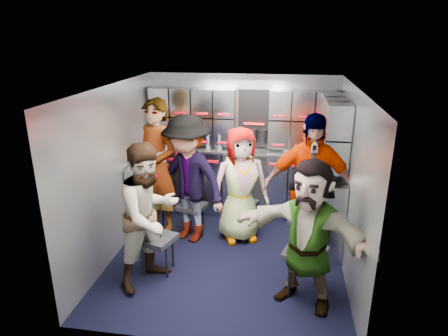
# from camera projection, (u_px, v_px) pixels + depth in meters

# --- Properties ---
(floor) EXTENTS (3.00, 3.00, 0.00)m
(floor) POSITION_uv_depth(u_px,v_px,m) (227.00, 256.00, 5.02)
(floor) COLOR black
(floor) RESTS_ON ground
(wall_back) EXTENTS (2.80, 0.04, 2.10)m
(wall_back) POSITION_uv_depth(u_px,v_px,m) (242.00, 144.00, 6.08)
(wall_back) COLOR #939AA1
(wall_back) RESTS_ON ground
(wall_left) EXTENTS (0.04, 3.00, 2.10)m
(wall_left) POSITION_uv_depth(u_px,v_px,m) (115.00, 172.00, 4.88)
(wall_left) COLOR #939AA1
(wall_left) RESTS_ON ground
(wall_right) EXTENTS (0.04, 3.00, 2.10)m
(wall_right) POSITION_uv_depth(u_px,v_px,m) (351.00, 185.00, 4.47)
(wall_right) COLOR #939AA1
(wall_right) RESTS_ON ground
(ceiling) EXTENTS (2.80, 3.00, 0.02)m
(ceiling) POSITION_uv_depth(u_px,v_px,m) (228.00, 88.00, 4.33)
(ceiling) COLOR silver
(ceiling) RESTS_ON wall_back
(cart_bank_back) EXTENTS (2.68, 0.38, 0.99)m
(cart_bank_back) POSITION_uv_depth(u_px,v_px,m) (240.00, 183.00, 6.06)
(cart_bank_back) COLOR #9AA1AA
(cart_bank_back) RESTS_ON ground
(cart_bank_left) EXTENTS (0.38, 0.76, 0.99)m
(cart_bank_left) POSITION_uv_depth(u_px,v_px,m) (149.00, 197.00, 5.56)
(cart_bank_left) COLOR #9AA1AA
(cart_bank_left) RESTS_ON ground
(counter) EXTENTS (2.68, 0.42, 0.03)m
(counter) POSITION_uv_depth(u_px,v_px,m) (240.00, 150.00, 5.89)
(counter) COLOR #B6B9BE
(counter) RESTS_ON cart_bank_back
(locker_bank_back) EXTENTS (2.68, 0.28, 0.82)m
(locker_bank_back) POSITION_uv_depth(u_px,v_px,m) (241.00, 118.00, 5.79)
(locker_bank_back) COLOR #9AA1AA
(locker_bank_back) RESTS_ON wall_back
(locker_bank_right) EXTENTS (0.28, 1.00, 0.82)m
(locker_bank_right) POSITION_uv_depth(u_px,v_px,m) (334.00, 132.00, 5.00)
(locker_bank_right) COLOR #9AA1AA
(locker_bank_right) RESTS_ON wall_right
(right_cabinet) EXTENTS (0.28, 1.20, 1.00)m
(right_cabinet) POSITION_uv_depth(u_px,v_px,m) (328.00, 207.00, 5.23)
(right_cabinet) COLOR #9AA1AA
(right_cabinet) RESTS_ON ground
(coffee_niche) EXTENTS (0.46, 0.16, 0.84)m
(coffee_niche) POSITION_uv_depth(u_px,v_px,m) (254.00, 119.00, 5.83)
(coffee_niche) COLOR black
(coffee_niche) RESTS_ON wall_back
(red_latch_strip) EXTENTS (2.60, 0.02, 0.03)m
(red_latch_strip) POSITION_uv_depth(u_px,v_px,m) (239.00, 163.00, 5.75)
(red_latch_strip) COLOR #AC0316
(red_latch_strip) RESTS_ON cart_bank_back
(jump_seat_near_left) EXTENTS (0.48, 0.47, 0.46)m
(jump_seat_near_left) POSITION_uv_depth(u_px,v_px,m) (157.00, 240.00, 4.60)
(jump_seat_near_left) COLOR black
(jump_seat_near_left) RESTS_ON ground
(jump_seat_mid_left) EXTENTS (0.43, 0.42, 0.42)m
(jump_seat_mid_left) POSITION_uv_depth(u_px,v_px,m) (192.00, 208.00, 5.52)
(jump_seat_mid_left) COLOR black
(jump_seat_mid_left) RESTS_ON ground
(jump_seat_center) EXTENTS (0.48, 0.47, 0.45)m
(jump_seat_center) POSITION_uv_depth(u_px,v_px,m) (241.00, 205.00, 5.52)
(jump_seat_center) COLOR black
(jump_seat_center) RESTS_ON ground
(jump_seat_mid_right) EXTENTS (0.47, 0.46, 0.42)m
(jump_seat_mid_right) POSITION_uv_depth(u_px,v_px,m) (305.00, 223.00, 5.07)
(jump_seat_mid_right) COLOR black
(jump_seat_mid_right) RESTS_ON ground
(jump_seat_near_right) EXTENTS (0.52, 0.51, 0.50)m
(jump_seat_near_right) POSITION_uv_depth(u_px,v_px,m) (305.00, 255.00, 4.22)
(jump_seat_near_right) COLOR black
(jump_seat_near_right) RESTS_ON ground
(attendant_standing) EXTENTS (0.81, 0.70, 1.87)m
(attendant_standing) POSITION_uv_depth(u_px,v_px,m) (157.00, 167.00, 5.40)
(attendant_standing) COLOR black
(attendant_standing) RESTS_ON ground
(attendant_arc_a) EXTENTS (0.93, 0.99, 1.62)m
(attendant_arc_a) POSITION_uv_depth(u_px,v_px,m) (150.00, 215.00, 4.29)
(attendant_arc_a) COLOR black
(attendant_arc_a) RESTS_ON ground
(attendant_arc_b) EXTENTS (1.26, 1.02, 1.71)m
(attendant_arc_b) POSITION_uv_depth(u_px,v_px,m) (188.00, 180.00, 5.19)
(attendant_arc_b) COLOR black
(attendant_arc_b) RESTS_ON ground
(attendant_arc_c) EXTENTS (0.88, 0.74, 1.55)m
(attendant_arc_c) POSITION_uv_depth(u_px,v_px,m) (240.00, 185.00, 5.23)
(attendant_arc_c) COLOR black
(attendant_arc_c) RESTS_ON ground
(attendant_arc_d) EXTENTS (1.09, 0.50, 1.83)m
(attendant_arc_d) POSITION_uv_depth(u_px,v_px,m) (309.00, 189.00, 4.73)
(attendant_arc_d) COLOR black
(attendant_arc_d) RESTS_ON ground
(attendant_arc_e) EXTENTS (1.52, 1.02, 1.57)m
(attendant_arc_e) POSITION_uv_depth(u_px,v_px,m) (308.00, 235.00, 3.94)
(attendant_arc_e) COLOR black
(attendant_arc_e) RESTS_ON ground
(bottle_left) EXTENTS (0.07, 0.07, 0.25)m
(bottle_left) POSITION_uv_depth(u_px,v_px,m) (208.00, 141.00, 5.87)
(bottle_left) COLOR white
(bottle_left) RESTS_ON counter
(bottle_mid) EXTENTS (0.07, 0.07, 0.22)m
(bottle_mid) POSITION_uv_depth(u_px,v_px,m) (220.00, 142.00, 5.85)
(bottle_mid) COLOR white
(bottle_mid) RESTS_ON counter
(bottle_right) EXTENTS (0.06, 0.06, 0.26)m
(bottle_right) POSITION_uv_depth(u_px,v_px,m) (286.00, 144.00, 5.70)
(bottle_right) COLOR white
(bottle_right) RESTS_ON counter
(cup_left) EXTENTS (0.07, 0.07, 0.09)m
(cup_left) POSITION_uv_depth(u_px,v_px,m) (164.00, 144.00, 5.99)
(cup_left) COLOR #C8B18D
(cup_left) RESTS_ON counter
(cup_right) EXTENTS (0.08, 0.08, 0.10)m
(cup_right) POSITION_uv_depth(u_px,v_px,m) (326.00, 151.00, 5.63)
(cup_right) COLOR #C8B18D
(cup_right) RESTS_ON counter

